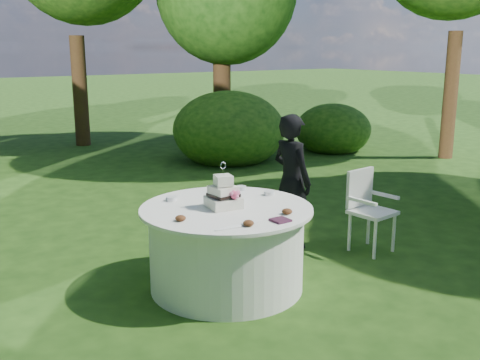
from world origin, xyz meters
name	(u,v)px	position (x,y,z in m)	size (l,w,h in m)	color
ground	(227,287)	(0.00, 0.00, 0.00)	(80.00, 80.00, 0.00)	#1B3A0F
napkins	(280,220)	(0.14, -0.61, 0.78)	(0.14, 0.14, 0.02)	#411C31
feather_plume	(239,225)	(-0.22, -0.52, 0.78)	(0.48, 0.07, 0.01)	white
guest	(292,181)	(1.22, 0.55, 0.74)	(0.54, 0.35, 1.48)	black
table	(227,247)	(0.00, 0.00, 0.39)	(1.56, 1.56, 0.77)	silver
cake	(224,195)	(-0.02, 0.00, 0.88)	(0.31, 0.31, 0.41)	white
chair	(367,204)	(1.80, -0.04, 0.52)	(0.46, 0.45, 0.89)	silver
votives	(228,193)	(0.24, 0.34, 0.79)	(0.97, 0.46, 0.04)	silver
petal_cups	(239,217)	(-0.13, -0.39, 0.79)	(0.94, 0.52, 0.05)	#562D16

